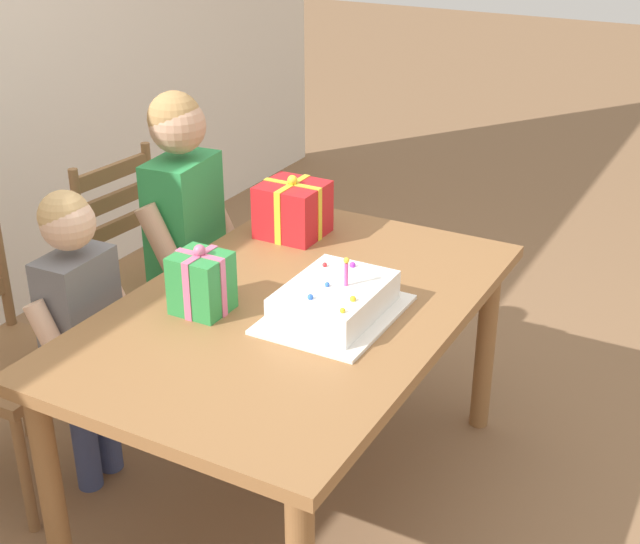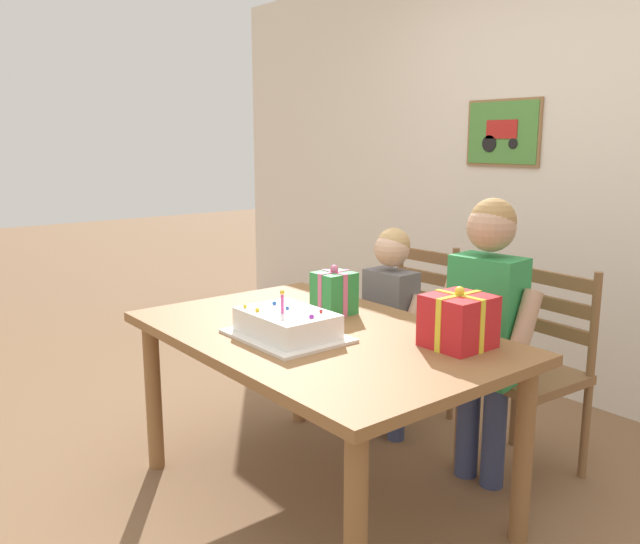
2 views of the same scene
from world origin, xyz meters
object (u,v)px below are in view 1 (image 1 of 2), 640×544
object	(u,v)px
birthday_cake	(335,301)
child_older	(185,223)
gift_box_red_large	(293,209)
child_younger	(80,314)
gift_box_beside_cake	(202,283)
chair_left	(2,359)
dining_table	(295,328)
chair_right	(149,272)

from	to	relation	value
birthday_cake	child_older	distance (m)	0.85
gift_box_red_large	child_younger	xyz separation A→B (m)	(-0.71, 0.37, -0.18)
gift_box_beside_cake	child_older	bearing A→B (deg)	41.35
gift_box_red_large	chair_left	bearing A→B (deg)	143.82
birthday_cake	child_older	world-z (taller)	child_older
dining_table	chair_right	xyz separation A→B (m)	(0.38, 0.89, -0.17)
child_older	dining_table	bearing A→B (deg)	-115.96
chair_left	chair_right	bearing A→B (deg)	-0.01
dining_table	gift_box_beside_cake	xyz separation A→B (m)	(-0.17, 0.22, 0.18)
chair_right	gift_box_beside_cake	bearing A→B (deg)	-129.24
birthday_cake	chair_left	bearing A→B (deg)	109.38
dining_table	birthday_cake	world-z (taller)	birthday_cake
gift_box_beside_cake	chair_right	distance (m)	0.93
chair_right	child_younger	bearing A→B (deg)	-158.60
dining_table	gift_box_red_large	world-z (taller)	gift_box_red_large
chair_left	child_older	world-z (taller)	child_older
gift_box_red_large	chair_right	world-z (taller)	gift_box_red_large
gift_box_beside_cake	dining_table	bearing A→B (deg)	-52.04
chair_right	child_younger	size ratio (longest dim) A/B	0.88
dining_table	child_younger	world-z (taller)	child_younger
birthday_cake	gift_box_red_large	world-z (taller)	gift_box_red_large
chair_right	child_younger	world-z (taller)	child_younger
gift_box_red_large	chair_right	size ratio (longest dim) A/B	0.25
birthday_cake	child_older	bearing A→B (deg)	67.52
chair_left	child_younger	distance (m)	0.32
birthday_cake	chair_left	distance (m)	1.13
birthday_cake	gift_box_beside_cake	world-z (taller)	gift_box_beside_cake
birthday_cake	gift_box_red_large	xyz separation A→B (m)	(0.48, 0.42, 0.05)
dining_table	gift_box_red_large	distance (m)	0.57
child_older	child_younger	world-z (taller)	child_older
chair_left	child_older	size ratio (longest dim) A/B	0.75
chair_right	child_younger	distance (m)	0.70
gift_box_red_large	chair_left	size ratio (longest dim) A/B	0.25
child_younger	gift_box_beside_cake	bearing A→B (deg)	-79.02
gift_box_beside_cake	child_younger	size ratio (longest dim) A/B	0.21
gift_box_red_large	gift_box_beside_cake	size ratio (longest dim) A/B	1.04
chair_right	chair_left	bearing A→B (deg)	179.99
birthday_cake	chair_right	size ratio (longest dim) A/B	0.48
chair_left	child_younger	world-z (taller)	child_younger
gift_box_red_large	child_younger	size ratio (longest dim) A/B	0.22
dining_table	chair_left	distance (m)	0.98
chair_left	birthday_cake	bearing A→B (deg)	-70.62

